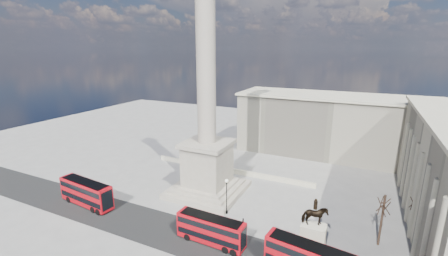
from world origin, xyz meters
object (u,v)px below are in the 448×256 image
nelsons_column (207,131)px  pedestrian_walking (273,241)px  pedestrian_crossing (243,223)px  red_bus_a (87,193)px  equestrian_statue (313,235)px  victorian_lamp (227,194)px  red_bus_b (211,230)px

nelsons_column → pedestrian_walking: size_ratio=27.27×
pedestrian_walking → pedestrian_crossing: size_ratio=1.12×
red_bus_a → pedestrian_walking: bearing=10.7°
pedestrian_walking → pedestrian_crossing: (-5.88, 2.77, -0.10)m
nelsons_column → red_bus_a: 25.30m
equestrian_statue → pedestrian_walking: 5.98m
red_bus_a → equestrian_statue: 40.78m
victorian_lamp → pedestrian_walking: 11.89m
pedestrian_walking → victorian_lamp: bearing=126.8°
victorian_lamp → equestrian_statue: size_ratio=0.75×
red_bus_b → equestrian_statue: size_ratio=1.23×
pedestrian_walking → nelsons_column: bearing=121.3°
equestrian_statue → pedestrian_walking: (-5.52, -0.78, -2.16)m
victorian_lamp → pedestrian_crossing: bearing=-32.2°
pedestrian_crossing → red_bus_a: bearing=88.8°
victorian_lamp → pedestrian_walking: victorian_lamp is taller
victorian_lamp → pedestrian_walking: (10.14, -5.45, -2.99)m
nelsons_column → victorian_lamp: (7.08, -6.05, -9.01)m
red_bus_b → victorian_lamp: (-1.48, 8.63, 1.62)m
victorian_lamp → equestrian_statue: equestrian_statue is taller
nelsons_column → victorian_lamp: bearing=-40.5°
victorian_lamp → pedestrian_walking: bearing=-28.3°
nelsons_column → red_bus_a: (-17.84, -14.62, -10.38)m
red_bus_a → pedestrian_walking: (35.07, 3.12, -1.62)m
equestrian_statue → pedestrian_crossing: bearing=170.1°
victorian_lamp → pedestrian_crossing: (4.26, -2.68, -3.09)m
equestrian_statue → pedestrian_crossing: equestrian_statue is taller
victorian_lamp → equestrian_statue: 16.36m
red_bus_a → equestrian_statue: (40.59, 3.91, 0.54)m
nelsons_column → victorian_lamp: nelsons_column is taller
equestrian_statue → pedestrian_walking: bearing=-171.9°
red_bus_a → victorian_lamp: 26.39m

